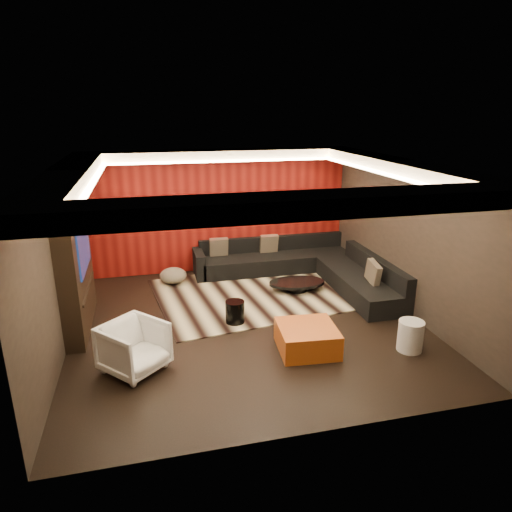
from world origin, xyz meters
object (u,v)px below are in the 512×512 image
object	(u,v)px
white_side_table	(410,336)
armchair	(134,347)
coffee_table	(297,286)
drum_stool	(235,312)
orange_ottoman	(307,338)
sectional_sofa	(305,268)

from	to	relation	value
white_side_table	armchair	xyz separation A→B (m)	(-4.22, 0.43, 0.12)
coffee_table	white_side_table	size ratio (longest dim) A/B	2.37
drum_stool	armchair	distance (m)	2.07
drum_stool	orange_ottoman	world-z (taller)	drum_stool
coffee_table	drum_stool	distance (m)	1.93
white_side_table	orange_ottoman	distance (m)	1.63
orange_ottoman	sectional_sofa	distance (m)	3.17
drum_stool	armchair	world-z (taller)	armchair
orange_ottoman	armchair	distance (m)	2.64
armchair	sectional_sofa	distance (m)	4.71
orange_ottoman	armchair	world-z (taller)	armchair
white_side_table	orange_ottoman	bearing A→B (deg)	165.96
coffee_table	orange_ottoman	distance (m)	2.43
drum_stool	orange_ottoman	size ratio (longest dim) A/B	0.45
coffee_table	sectional_sofa	world-z (taller)	sectional_sofa
white_side_table	armchair	distance (m)	4.24
coffee_table	armchair	bearing A→B (deg)	-144.63
orange_ottoman	armchair	xyz separation A→B (m)	(-2.64, 0.03, 0.17)
orange_ottoman	sectional_sofa	size ratio (longest dim) A/B	0.25
orange_ottoman	sectional_sofa	bearing A→B (deg)	71.11
sectional_sofa	armchair	bearing A→B (deg)	-141.04
orange_ottoman	armchair	size ratio (longest dim) A/B	1.10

